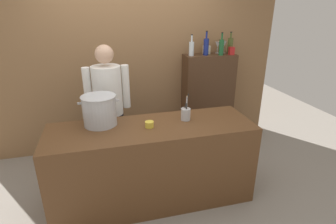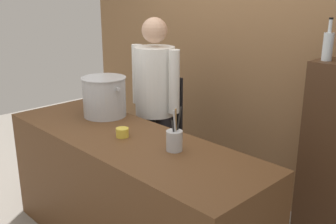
% 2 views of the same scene
% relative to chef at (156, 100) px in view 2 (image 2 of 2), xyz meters
% --- Properties ---
extents(brick_back_panel, '(4.40, 0.10, 3.00)m').
position_rel_chef_xyz_m(brick_back_panel, '(0.40, 0.77, 0.54)').
color(brick_back_panel, olive).
rests_on(brick_back_panel, ground_plane).
extents(prep_counter, '(2.14, 0.70, 0.90)m').
position_rel_chef_xyz_m(prep_counter, '(0.40, -0.63, -0.51)').
color(prep_counter, brown).
rests_on(prep_counter, ground_plane).
extents(chef, '(0.53, 0.37, 1.66)m').
position_rel_chef_xyz_m(chef, '(0.00, 0.00, 0.00)').
color(chef, black).
rests_on(chef, ground_plane).
extents(stockpot_large, '(0.41, 0.35, 0.31)m').
position_rel_chef_xyz_m(stockpot_large, '(-0.11, -0.45, 0.09)').
color(stockpot_large, '#B7BABF').
rests_on(stockpot_large, prep_counter).
extents(utensil_crock, '(0.10, 0.10, 0.29)m').
position_rel_chef_xyz_m(utensil_crock, '(0.79, -0.56, 0.01)').
color(utensil_crock, '#B7BABF').
rests_on(utensil_crock, prep_counter).
extents(butter_jar, '(0.09, 0.09, 0.06)m').
position_rel_chef_xyz_m(butter_jar, '(0.37, -0.65, -0.03)').
color(butter_jar, yellow).
rests_on(butter_jar, prep_counter).
extents(wine_bottle_clear, '(0.07, 0.07, 0.30)m').
position_rel_chef_xyz_m(wine_bottle_clear, '(1.22, 0.52, 0.54)').
color(wine_bottle_clear, silver).
rests_on(wine_bottle_clear, bar_cabinet).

